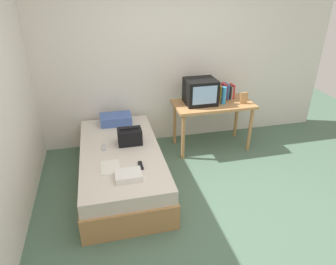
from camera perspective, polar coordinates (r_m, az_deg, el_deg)
The scene contains 14 objects.
ground_plane at distance 3.50m, azimuth 8.16°, elevation -15.44°, with size 8.00×8.00×0.00m, color #4C6B56.
wall_back at distance 4.62m, azimuth 0.24°, elevation 13.87°, with size 5.20×0.10×2.60m, color silver.
bed at distance 3.90m, azimuth -8.78°, elevation -6.25°, with size 1.00×2.00×0.48m.
desk at distance 4.53m, azimuth 8.48°, elevation 4.50°, with size 1.16×0.60×0.73m.
tv at distance 4.39m, azimuth 6.15°, elevation 7.73°, with size 0.44×0.39×0.36m.
water_bottle at distance 4.44m, azimuth 10.52°, elevation 6.91°, with size 0.07×0.07×0.25m, color #3399DB.
book_row at distance 4.67m, azimuth 10.89°, elevation 7.61°, with size 0.23×0.16×0.24m.
picture_frame at distance 4.53m, azimuth 14.17°, elevation 6.35°, with size 0.11×0.02×0.17m, color #B27F4C.
pillow at distance 4.43m, azimuth -9.85°, elevation 2.49°, with size 0.44×0.29×0.13m, color #4766AD.
handbag at distance 3.84m, azimuth -7.26°, elevation -0.74°, with size 0.30×0.20×0.23m.
magazine at distance 3.44m, azimuth -10.88°, elevation -6.44°, with size 0.21×0.29×0.01m, color white.
remote_dark at distance 3.41m, azimuth -5.19°, elevation -6.22°, with size 0.04×0.16×0.02m, color black.
remote_silver at distance 3.83m, azimuth -12.06°, elevation -2.77°, with size 0.04×0.14×0.02m, color #B7B7BC.
folded_towel at distance 3.23m, azimuth -7.51°, elevation -8.04°, with size 0.28×0.22×0.06m, color white.
Camera 1 is at (-1.06, -2.38, 2.35)m, focal length 32.19 mm.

